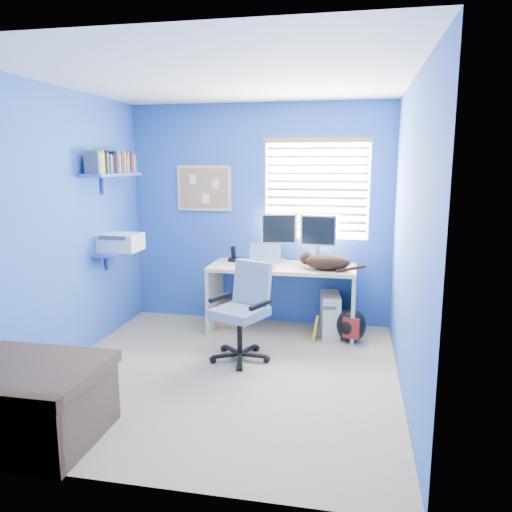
% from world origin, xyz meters
% --- Properties ---
extents(floor, '(3.00, 3.20, 0.00)m').
position_xyz_m(floor, '(0.00, 0.00, 0.00)').
color(floor, tan).
rests_on(floor, ground).
extents(ceiling, '(3.00, 3.20, 0.00)m').
position_xyz_m(ceiling, '(0.00, 0.00, 2.50)').
color(ceiling, white).
rests_on(ceiling, wall_back).
extents(wall_back, '(3.00, 0.01, 2.50)m').
position_xyz_m(wall_back, '(0.00, 1.60, 1.25)').
color(wall_back, blue).
rests_on(wall_back, ground).
extents(wall_front, '(3.00, 0.01, 2.50)m').
position_xyz_m(wall_front, '(0.00, -1.60, 1.25)').
color(wall_front, blue).
rests_on(wall_front, ground).
extents(wall_left, '(0.01, 3.20, 2.50)m').
position_xyz_m(wall_left, '(-1.50, 0.00, 1.25)').
color(wall_left, blue).
rests_on(wall_left, ground).
extents(wall_right, '(0.01, 3.20, 2.50)m').
position_xyz_m(wall_right, '(1.50, 0.00, 1.25)').
color(wall_right, blue).
rests_on(wall_right, ground).
extents(desk, '(1.58, 0.65, 0.74)m').
position_xyz_m(desk, '(0.32, 1.26, 0.37)').
color(desk, '#D5BF7F').
rests_on(desk, floor).
extents(laptop, '(0.34, 0.27, 0.22)m').
position_xyz_m(laptop, '(0.12, 1.16, 0.85)').
color(laptop, silver).
rests_on(laptop, desk).
extents(monitor_left, '(0.42, 0.20, 0.54)m').
position_xyz_m(monitor_left, '(0.25, 1.50, 1.01)').
color(monitor_left, silver).
rests_on(monitor_left, desk).
extents(monitor_right, '(0.41, 0.16, 0.54)m').
position_xyz_m(monitor_right, '(0.69, 1.45, 1.01)').
color(monitor_right, silver).
rests_on(monitor_right, desk).
extents(phone, '(0.11, 0.12, 0.17)m').
position_xyz_m(phone, '(-0.26, 1.38, 0.82)').
color(phone, black).
rests_on(phone, desk).
extents(mug, '(0.10, 0.09, 0.10)m').
position_xyz_m(mug, '(0.76, 1.41, 0.79)').
color(mug, teal).
rests_on(mug, desk).
extents(cd_spindle, '(0.13, 0.13, 0.07)m').
position_xyz_m(cd_spindle, '(0.93, 1.46, 0.78)').
color(cd_spindle, silver).
rests_on(cd_spindle, desk).
extents(cat, '(0.52, 0.39, 0.17)m').
position_xyz_m(cat, '(0.82, 1.12, 0.82)').
color(cat, black).
rests_on(cat, desk).
extents(tower_pc, '(0.25, 0.46, 0.45)m').
position_xyz_m(tower_pc, '(0.85, 1.25, 0.23)').
color(tower_pc, beige).
rests_on(tower_pc, floor).
extents(drawer_boxes, '(0.35, 0.28, 0.27)m').
position_xyz_m(drawer_boxes, '(-0.27, 1.35, 0.14)').
color(drawer_boxes, tan).
rests_on(drawer_boxes, floor).
extents(yellow_book, '(0.03, 0.17, 0.24)m').
position_xyz_m(yellow_book, '(0.71, 1.05, 0.12)').
color(yellow_book, yellow).
rests_on(yellow_book, floor).
extents(backpack, '(0.36, 0.31, 0.36)m').
position_xyz_m(backpack, '(1.08, 1.04, 0.18)').
color(backpack, black).
rests_on(backpack, floor).
extents(bed_corner, '(1.08, 0.76, 0.52)m').
position_xyz_m(bed_corner, '(-1.10, -1.27, 0.26)').
color(bed_corner, brown).
rests_on(bed_corner, floor).
extents(office_chair, '(0.70, 0.70, 0.92)m').
position_xyz_m(office_chair, '(0.07, 0.40, 0.34)').
color(office_chair, black).
rests_on(office_chair, floor).
extents(window_blinds, '(1.15, 0.05, 1.10)m').
position_xyz_m(window_blinds, '(0.65, 1.57, 1.55)').
color(window_blinds, white).
rests_on(window_blinds, ground).
extents(corkboard, '(0.64, 0.02, 0.52)m').
position_xyz_m(corkboard, '(-0.65, 1.58, 1.55)').
color(corkboard, '#D5BF7F').
rests_on(corkboard, ground).
extents(wall_shelves, '(0.42, 0.90, 1.05)m').
position_xyz_m(wall_shelves, '(-1.35, 0.75, 1.43)').
color(wall_shelves, blue).
rests_on(wall_shelves, ground).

